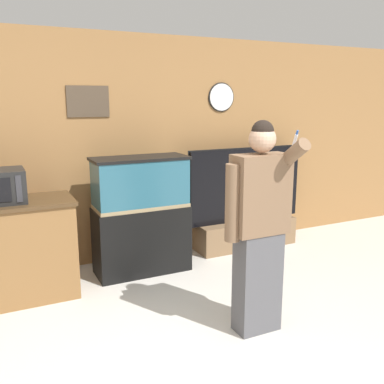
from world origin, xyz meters
The scene contains 5 objects.
ground_plane centered at (0.00, 0.00, 0.00)m, with size 18.00×18.00×0.00m, color beige.
wall_back_paneled centered at (0.00, 2.55, 1.30)m, with size 10.00×0.08×2.60m.
aquarium_on_stand centered at (0.20, 2.05, 0.64)m, with size 1.02×0.45×1.28m.
tv_on_stand centered at (1.68, 2.26, 0.37)m, with size 1.60×0.40×1.29m.
person_standing centered at (0.64, 0.47, 0.90)m, with size 0.54×0.41×1.73m.
Camera 1 is at (-1.25, -2.23, 1.89)m, focal length 40.00 mm.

